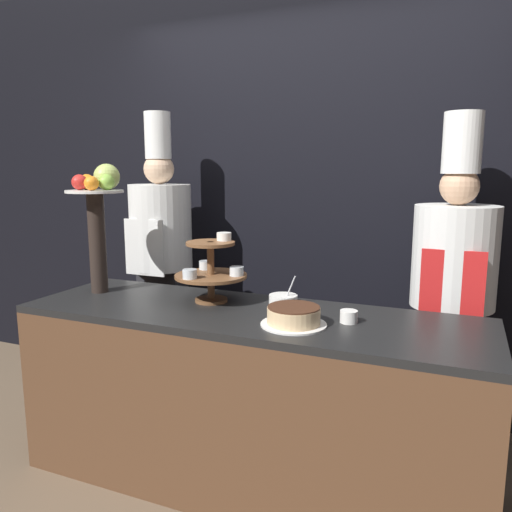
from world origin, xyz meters
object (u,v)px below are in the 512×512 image
fruit_pedestal (98,208)px  cup_white (349,317)px  serving_bowl_far (283,299)px  cake_round (294,316)px  tiered_stand (211,269)px  chef_left (161,253)px  chef_center_left (453,284)px

fruit_pedestal → cup_white: bearing=-1.9°
cup_white → serving_bowl_far: size_ratio=0.53×
cup_white → fruit_pedestal: bearing=178.1°
cup_white → cake_round: bearing=-148.2°
tiered_stand → cup_white: bearing=-6.8°
serving_bowl_far → chef_left: bearing=156.8°
fruit_pedestal → chef_left: chef_left is taller
chef_center_left → fruit_pedestal: bearing=-162.2°
fruit_pedestal → serving_bowl_far: size_ratio=4.75×
tiered_stand → chef_left: size_ratio=0.19×
tiered_stand → chef_left: bearing=140.6°
fruit_pedestal → chef_center_left: size_ratio=0.38×
tiered_stand → cup_white: (0.72, -0.08, -0.14)m
tiered_stand → cake_round: 0.56m
cake_round → chef_center_left: bearing=50.4°
fruit_pedestal → chef_left: size_ratio=0.37×
serving_bowl_far → chef_left: (-0.99, 0.42, 0.11)m
tiered_stand → serving_bowl_far: tiered_stand is taller
fruit_pedestal → chef_center_left: chef_center_left is taller
serving_bowl_far → chef_center_left: chef_center_left is taller
chef_left → chef_center_left: (1.76, -0.00, -0.05)m
cup_white → chef_left: size_ratio=0.04×
fruit_pedestal → chef_center_left: (1.77, 0.57, -0.38)m
cake_round → chef_center_left: 0.96m
tiered_stand → chef_left: chef_left is taller
cup_white → chef_center_left: size_ratio=0.04×
serving_bowl_far → chef_center_left: size_ratio=0.08×
cup_white → chef_left: bearing=155.7°
fruit_pedestal → chef_left: 0.66m
cake_round → serving_bowl_far: 0.36m
cake_round → cup_white: bearing=31.8°
tiered_stand → cake_round: bearing=-23.0°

